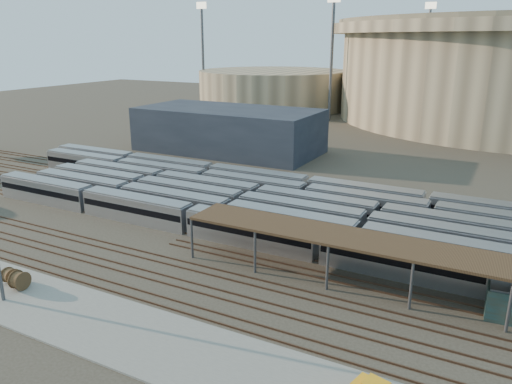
{
  "coord_description": "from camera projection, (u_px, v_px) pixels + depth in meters",
  "views": [
    {
      "loc": [
        24.73,
        -44.09,
        25.38
      ],
      "look_at": [
        -4.96,
        12.0,
        5.85
      ],
      "focal_mm": 35.0,
      "sensor_mm": 36.0,
      "label": 1
    }
  ],
  "objects": [
    {
      "name": "service_building",
      "position": [
        228.0,
        130.0,
        116.41
      ],
      "size": [
        42.0,
        20.0,
        10.0
      ],
      "primitive_type": "cube",
      "color": "#1E232D",
      "rests_on": "ground"
    },
    {
      "name": "cable_reel_east",
      "position": [
        20.0,
        280.0,
        52.17
      ],
      "size": [
        1.17,
        2.04,
        2.02
      ],
      "primitive_type": "cylinder",
      "rotation": [
        0.0,
        1.57,
        0.03
      ],
      "color": "brown",
      "rests_on": "apron"
    },
    {
      "name": "floodlight_1",
      "position": [
        203.0,
        52.0,
        189.07
      ],
      "size": [
        4.0,
        1.0,
        38.4
      ],
      "color": "#4E4F53",
      "rests_on": "ground"
    },
    {
      "name": "cable_reel_west",
      "position": [
        10.0,
        275.0,
        53.54
      ],
      "size": [
        1.31,
        1.88,
        1.71
      ],
      "primitive_type": "cylinder",
      "rotation": [
        0.0,
        1.57,
        -0.22
      ],
      "color": "brown",
      "rests_on": "apron"
    },
    {
      "name": "ground",
      "position": [
        245.0,
        276.0,
        55.77
      ],
      "size": [
        420.0,
        420.0,
        0.0
      ],
      "primitive_type": "plane",
      "color": "#383026",
      "rests_on": "ground"
    },
    {
      "name": "secondary_arena",
      "position": [
        273.0,
        89.0,
        190.35
      ],
      "size": [
        56.0,
        56.0,
        14.0
      ],
      "primitive_type": "cylinder",
      "color": "tan",
      "rests_on": "ground"
    },
    {
      "name": "apron",
      "position": [
        117.0,
        329.0,
        45.31
      ],
      "size": [
        50.0,
        9.0,
        0.2
      ],
      "primitive_type": "cube",
      "color": "gray",
      "rests_on": "ground"
    },
    {
      "name": "floodlight_0",
      "position": [
        332.0,
        55.0,
        156.03
      ],
      "size": [
        4.0,
        1.0,
        38.4
      ],
      "color": "#4E4F53",
      "rests_on": "ground"
    },
    {
      "name": "floodlight_3",
      "position": [
        426.0,
        52.0,
        189.32
      ],
      "size": [
        4.0,
        1.0,
        38.4
      ],
      "color": "#4E4F53",
      "rests_on": "ground"
    },
    {
      "name": "subway_trains",
      "position": [
        338.0,
        217.0,
        68.9
      ],
      "size": [
        125.99,
        23.9,
        3.6
      ],
      "color": "#A7A7AC",
      "rests_on": "ground"
    },
    {
      "name": "inspection_shed",
      "position": [
        465.0,
        261.0,
        47.85
      ],
      "size": [
        60.3,
        6.0,
        5.3
      ],
      "color": "#4E4F53",
      "rests_on": "ground"
    },
    {
      "name": "empty_tracks",
      "position": [
        222.0,
        294.0,
        51.52
      ],
      "size": [
        170.0,
        9.62,
        0.18
      ],
      "color": "#4C3323",
      "rests_on": "ground"
    }
  ]
}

